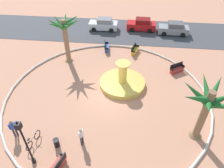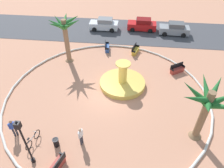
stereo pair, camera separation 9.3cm
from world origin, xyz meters
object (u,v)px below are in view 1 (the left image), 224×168
(person_cyclist_photo, at_px, (81,136))
(parked_car_third, at_px, (174,29))
(bench_north, at_px, (135,50))
(trash_bin, at_px, (56,143))
(bench_southeast, at_px, (177,69))
(bicycle_red_frame, at_px, (33,140))
(fountain, at_px, (122,82))
(parked_car_second, at_px, (141,25))
(palm_tree_near_fountain, at_px, (64,30))
(bench_east, at_px, (106,47))
(lamppost, at_px, (25,140))
(parked_car_leftmost, at_px, (104,24))
(person_cyclist_helmet, at_px, (13,128))
(bench_west, at_px, (57,167))
(palm_tree_by_curb, at_px, (208,104))

(person_cyclist_photo, distance_m, parked_car_third, 20.74)
(bench_north, height_order, trash_bin, bench_north)
(bench_southeast, height_order, bicycle_red_frame, bench_southeast)
(fountain, distance_m, parked_car_second, 12.78)
(palm_tree_near_fountain, xyz_separation_m, bench_southeast, (11.90, -0.94, -3.39))
(bench_north, relative_size, person_cyclist_photo, 1.00)
(fountain, distance_m, person_cyclist_photo, 7.49)
(trash_bin, bearing_deg, bench_east, 82.37)
(trash_bin, distance_m, person_cyclist_photo, 1.91)
(lamppost, relative_size, bicycle_red_frame, 2.48)
(fountain, xyz_separation_m, bench_north, (1.08, 6.16, -0.00))
(bench_north, bearing_deg, parked_car_leftmost, 127.33)
(bench_southeast, xyz_separation_m, person_cyclist_photo, (-8.03, -9.77, 0.60))
(parked_car_leftmost, bearing_deg, person_cyclist_helmet, -102.03)
(bench_east, height_order, bench_north, same)
(trash_bin, relative_size, person_cyclist_helmet, 0.43)
(fountain, distance_m, bench_southeast, 6.19)
(bench_north, xyz_separation_m, parked_car_leftmost, (-4.59, 6.02, 0.43))
(fountain, xyz_separation_m, parked_car_second, (1.86, 12.64, 0.43))
(bench_west, xyz_separation_m, parked_car_leftmost, (0.14, 21.35, 0.43))
(bench_east, xyz_separation_m, person_cyclist_photo, (-0.08, -13.54, 0.60))
(palm_tree_near_fountain, bearing_deg, parked_car_leftmost, 71.63)
(fountain, relative_size, person_cyclist_helmet, 2.61)
(bicycle_red_frame, bearing_deg, person_cyclist_helmet, 162.92)
(palm_tree_by_curb, bearing_deg, bench_east, 124.93)
(palm_tree_near_fountain, xyz_separation_m, parked_car_leftmost, (2.83, 8.52, -2.96))
(palm_tree_near_fountain, height_order, bench_west, palm_tree_near_fountain)
(person_cyclist_photo, bearing_deg, lamppost, -149.06)
(bench_east, xyz_separation_m, parked_car_third, (8.64, 5.28, 0.43))
(palm_tree_near_fountain, distance_m, bench_southeast, 12.41)
(bench_east, height_order, bicycle_red_frame, bench_east)
(parked_car_leftmost, distance_m, parked_car_second, 5.39)
(bench_north, height_order, parked_car_leftmost, parked_car_leftmost)
(bench_west, distance_m, parked_car_leftmost, 21.36)
(parked_car_third, bearing_deg, fountain, -117.96)
(lamppost, xyz_separation_m, person_cyclist_photo, (2.97, 1.78, -1.52))
(bench_north, relative_size, parked_car_leftmost, 0.42)
(lamppost, height_order, parked_car_second, lamppost)
(palm_tree_by_curb, bearing_deg, parked_car_second, 102.66)
(bench_north, distance_m, parked_car_third, 7.65)
(lamppost, bearing_deg, person_cyclist_photo, 30.94)
(fountain, bearing_deg, person_cyclist_helmet, -137.68)
(bench_north, distance_m, trash_bin, 14.59)
(palm_tree_near_fountain, height_order, palm_tree_by_curb, palm_tree_near_fountain)
(bench_west, bearing_deg, person_cyclist_helmet, 149.87)
(bench_west, bearing_deg, bench_east, 85.40)
(person_cyclist_photo, height_order, parked_car_second, person_cyclist_photo)
(bench_east, bearing_deg, bench_north, -5.55)
(parked_car_second, bearing_deg, parked_car_leftmost, -175.08)
(person_cyclist_helmet, bearing_deg, trash_bin, -8.96)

